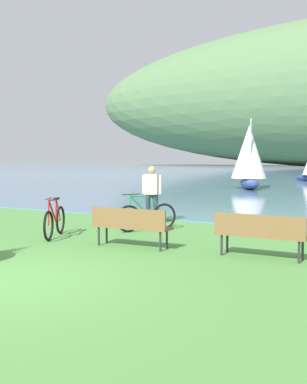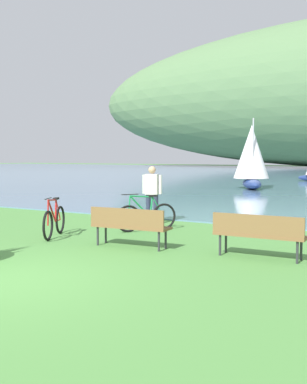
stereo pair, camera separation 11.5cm
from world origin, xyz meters
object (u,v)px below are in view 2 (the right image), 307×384
Objects in this scene: park_bench_near_camera at (259,232)px; person_at_shoreline at (152,191)px; park_bench_further_along at (129,224)px; sailboat_nearest_to_shore at (251,156)px; bicycle_beside_path at (146,216)px; bicycle_leaning_near_bench at (54,221)px.

person_at_shoreline reaches higher than park_bench_near_camera.
park_bench_further_along is 0.43× the size of sailboat_nearest_to_shore.
person_at_shoreline reaches higher than park_bench_further_along.
person_at_shoreline is (-0.51, 1.17, 0.58)m from bicycle_beside_path.
sailboat_nearest_to_shore is (-6.51, 18.87, 1.50)m from park_bench_near_camera.
sailboat_nearest_to_shore reaches higher than person_at_shoreline.
bicycle_beside_path is 17.33m from sailboat_nearest_to_shore.
bicycle_leaning_near_bench is at bearing -178.66° from park_bench_near_camera.
park_bench_near_camera is 2.82m from park_bench_further_along.
person_at_shoreline is at bearing -81.64° from sailboat_nearest_to_shore.
park_bench_further_along is at bearing -173.09° from park_bench_near_camera.
sailboat_nearest_to_shore is at bearing 99.46° from bicycle_beside_path.
park_bench_further_along is 2.38m from bicycle_leaning_near_bench.
park_bench_near_camera is at bearing 1.34° from bicycle_leaning_near_bench.
park_bench_further_along is at bearing -67.99° from bicycle_beside_path.
person_at_shoreline is at bearing 144.25° from park_bench_near_camera.
park_bench_near_camera is at bearing -35.75° from person_at_shoreline.
bicycle_beside_path is (-0.88, 2.18, -0.12)m from park_bench_further_along.
sailboat_nearest_to_shore is (-1.35, 18.99, 1.62)m from bicycle_leaning_near_bench.
sailboat_nearest_to_shore is (-2.84, 17.02, 1.62)m from bicycle_beside_path.
bicycle_leaning_near_bench is 0.95× the size of person_at_shoreline.
park_bench_near_camera is 0.43× the size of sailboat_nearest_to_shore.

